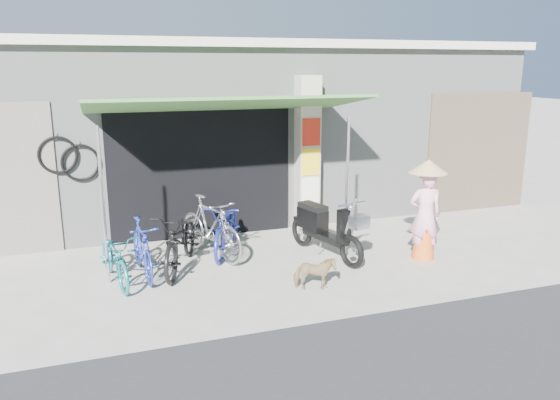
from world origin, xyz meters
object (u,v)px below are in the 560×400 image
object	(u,v)px
bike_navy	(227,227)
street_dog	(315,274)
bike_blue	(142,249)
nun	(426,210)
moped	(324,228)
bike_black	(181,240)
bike_silver	(210,227)
bike_teal	(115,257)

from	to	relation	value
bike_navy	street_dog	xyz separation A→B (m)	(0.81, -2.02, -0.20)
bike_blue	nun	bearing A→B (deg)	-14.09
bike_blue	moped	xyz separation A→B (m)	(3.01, -0.04, 0.04)
bike_black	bike_silver	size ratio (longest dim) A/B	1.08
moped	nun	size ratio (longest dim) A/B	1.10
bike_silver	street_dog	xyz separation A→B (m)	(1.12, -1.90, -0.27)
street_dog	moped	size ratio (longest dim) A/B	0.32
bike_silver	moped	world-z (taller)	moped
bike_teal	moped	bearing A→B (deg)	-8.55
bike_blue	nun	xyz separation A→B (m)	(4.55, -0.71, 0.40)
nun	bike_blue	bearing A→B (deg)	5.02
bike_teal	moped	xyz separation A→B (m)	(3.42, 0.11, 0.09)
bike_navy	nun	xyz separation A→B (m)	(3.07, -1.35, 0.38)
bike_black	nun	bearing A→B (deg)	10.20
bike_black	moped	world-z (taller)	moped
bike_navy	moped	world-z (taller)	moped
bike_silver	moped	size ratio (longest dim) A/B	0.94
bike_blue	bike_black	size ratio (longest dim) A/B	0.79
bike_teal	moped	distance (m)	3.42
bike_silver	moped	bearing A→B (deg)	-39.68
street_dog	bike_navy	bearing A→B (deg)	38.45
bike_blue	bike_black	bearing A→B (deg)	3.89
street_dog	bike_teal	bearing A→B (deg)	82.37
bike_teal	bike_silver	bearing A→B (deg)	13.04
nun	bike_navy	bearing A→B (deg)	-9.95
nun	street_dog	bearing A→B (deg)	30.22
bike_silver	nun	distance (m)	3.61
bike_blue	bike_navy	size ratio (longest dim) A/B	0.85
bike_black	moped	distance (m)	2.40
bike_silver	bike_navy	xyz separation A→B (m)	(0.31, 0.11, -0.07)
bike_black	nun	size ratio (longest dim) A/B	1.12
street_dog	nun	bearing A→B (deg)	-57.01
bike_black	moped	size ratio (longest dim) A/B	1.01
bike_black	bike_silver	world-z (taller)	bike_silver
bike_teal	bike_navy	bearing A→B (deg)	12.45
bike_black	bike_navy	size ratio (longest dim) A/B	1.08
moped	bike_navy	bearing A→B (deg)	140.65
bike_blue	bike_silver	size ratio (longest dim) A/B	0.85
bike_blue	bike_navy	xyz separation A→B (m)	(1.49, 0.65, 0.01)
bike_blue	moped	distance (m)	3.01
bike_teal	bike_silver	world-z (taller)	bike_silver
bike_silver	bike_navy	bearing A→B (deg)	-2.46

